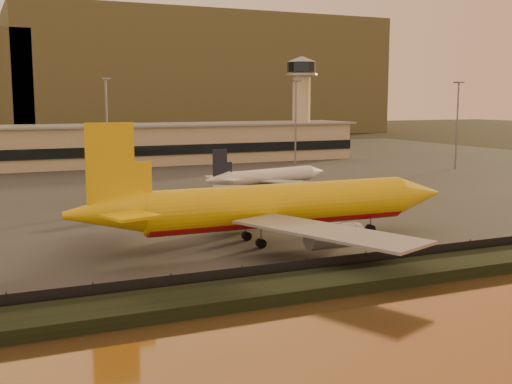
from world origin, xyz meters
The scene contains 12 objects.
ground centered at (0.00, 0.00, 0.00)m, with size 900.00×900.00×0.00m, color black.
embankment centered at (0.00, -17.00, 0.70)m, with size 320.00×7.00×1.40m, color black.
tarmac centered at (0.00, 95.00, 0.10)m, with size 320.00×220.00×0.20m, color #2D2D2D.
perimeter_fence centered at (0.00, -13.00, 1.30)m, with size 300.00×0.05×2.20m, color black.
terminal_building centered at (-14.52, 125.55, 6.25)m, with size 202.00×25.00×12.60m.
control_tower centered at (70.00, 131.00, 21.66)m, with size 11.20×11.20×35.50m.
apron_light_masts centered at (15.00, 75.00, 15.70)m, with size 152.20×12.20×25.40m.
distant_hills centered at (-20.74, 340.00, 31.39)m, with size 470.00×160.00×70.00m.
dhl_cargo_jet centered at (-1.24, 5.60, 5.40)m, with size 58.12×57.15×17.42m.
white_narrowbody_jet centered at (21.23, 54.97, 3.13)m, with size 33.82×32.39×9.81m.
gse_vehicle_yellow centered at (2.48, 27.25, 1.23)m, with size 4.58×2.06×2.06m, color #DFB10B.
gse_vehicle_white centered at (-20.86, 30.91, 1.03)m, with size 3.67×1.65×1.65m, color white.
Camera 1 is at (-40.29, -75.59, 20.47)m, focal length 45.00 mm.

